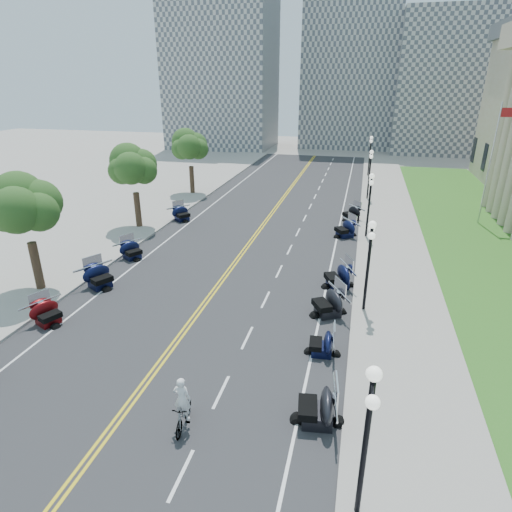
# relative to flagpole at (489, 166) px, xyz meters

# --- Properties ---
(ground) EXTENTS (160.00, 160.00, 0.00)m
(ground) POSITION_rel_flagpole_xyz_m (-18.00, -22.00, -5.00)
(ground) COLOR gray
(road) EXTENTS (16.00, 90.00, 0.01)m
(road) POSITION_rel_flagpole_xyz_m (-18.00, -12.00, -5.00)
(road) COLOR #333335
(road) RESTS_ON ground
(centerline_yellow_a) EXTENTS (0.12, 90.00, 0.00)m
(centerline_yellow_a) POSITION_rel_flagpole_xyz_m (-18.12, -12.00, -4.99)
(centerline_yellow_a) COLOR yellow
(centerline_yellow_a) RESTS_ON road
(centerline_yellow_b) EXTENTS (0.12, 90.00, 0.00)m
(centerline_yellow_b) POSITION_rel_flagpole_xyz_m (-17.88, -12.00, -4.99)
(centerline_yellow_b) COLOR yellow
(centerline_yellow_b) RESTS_ON road
(edge_line_north) EXTENTS (0.12, 90.00, 0.00)m
(edge_line_north) POSITION_rel_flagpole_xyz_m (-11.60, -12.00, -4.99)
(edge_line_north) COLOR white
(edge_line_north) RESTS_ON road
(edge_line_south) EXTENTS (0.12, 90.00, 0.00)m
(edge_line_south) POSITION_rel_flagpole_xyz_m (-24.40, -12.00, -4.99)
(edge_line_south) COLOR white
(edge_line_south) RESTS_ON road
(lane_dash_4) EXTENTS (0.12, 2.00, 0.00)m
(lane_dash_4) POSITION_rel_flagpole_xyz_m (-14.80, -30.00, -4.99)
(lane_dash_4) COLOR white
(lane_dash_4) RESTS_ON road
(lane_dash_5) EXTENTS (0.12, 2.00, 0.00)m
(lane_dash_5) POSITION_rel_flagpole_xyz_m (-14.80, -26.00, -4.99)
(lane_dash_5) COLOR white
(lane_dash_5) RESTS_ON road
(lane_dash_6) EXTENTS (0.12, 2.00, 0.00)m
(lane_dash_6) POSITION_rel_flagpole_xyz_m (-14.80, -22.00, -4.99)
(lane_dash_6) COLOR white
(lane_dash_6) RESTS_ON road
(lane_dash_7) EXTENTS (0.12, 2.00, 0.00)m
(lane_dash_7) POSITION_rel_flagpole_xyz_m (-14.80, -18.00, -4.99)
(lane_dash_7) COLOR white
(lane_dash_7) RESTS_ON road
(lane_dash_8) EXTENTS (0.12, 2.00, 0.00)m
(lane_dash_8) POSITION_rel_flagpole_xyz_m (-14.80, -14.00, -4.99)
(lane_dash_8) COLOR white
(lane_dash_8) RESTS_ON road
(lane_dash_9) EXTENTS (0.12, 2.00, 0.00)m
(lane_dash_9) POSITION_rel_flagpole_xyz_m (-14.80, -10.00, -4.99)
(lane_dash_9) COLOR white
(lane_dash_9) RESTS_ON road
(lane_dash_10) EXTENTS (0.12, 2.00, 0.00)m
(lane_dash_10) POSITION_rel_flagpole_xyz_m (-14.80, -6.00, -4.99)
(lane_dash_10) COLOR white
(lane_dash_10) RESTS_ON road
(lane_dash_11) EXTENTS (0.12, 2.00, 0.00)m
(lane_dash_11) POSITION_rel_flagpole_xyz_m (-14.80, -2.00, -4.99)
(lane_dash_11) COLOR white
(lane_dash_11) RESTS_ON road
(lane_dash_12) EXTENTS (0.12, 2.00, 0.00)m
(lane_dash_12) POSITION_rel_flagpole_xyz_m (-14.80, 2.00, -4.99)
(lane_dash_12) COLOR white
(lane_dash_12) RESTS_ON road
(lane_dash_13) EXTENTS (0.12, 2.00, 0.00)m
(lane_dash_13) POSITION_rel_flagpole_xyz_m (-14.80, 6.00, -4.99)
(lane_dash_13) COLOR white
(lane_dash_13) RESTS_ON road
(lane_dash_14) EXTENTS (0.12, 2.00, 0.00)m
(lane_dash_14) POSITION_rel_flagpole_xyz_m (-14.80, 10.00, -4.99)
(lane_dash_14) COLOR white
(lane_dash_14) RESTS_ON road
(lane_dash_15) EXTENTS (0.12, 2.00, 0.00)m
(lane_dash_15) POSITION_rel_flagpole_xyz_m (-14.80, 14.00, -4.99)
(lane_dash_15) COLOR white
(lane_dash_15) RESTS_ON road
(lane_dash_16) EXTENTS (0.12, 2.00, 0.00)m
(lane_dash_16) POSITION_rel_flagpole_xyz_m (-14.80, 18.00, -4.99)
(lane_dash_16) COLOR white
(lane_dash_16) RESTS_ON road
(lane_dash_17) EXTENTS (0.12, 2.00, 0.00)m
(lane_dash_17) POSITION_rel_flagpole_xyz_m (-14.80, 22.00, -4.99)
(lane_dash_17) COLOR white
(lane_dash_17) RESTS_ON road
(lane_dash_18) EXTENTS (0.12, 2.00, 0.00)m
(lane_dash_18) POSITION_rel_flagpole_xyz_m (-14.80, 26.00, -4.99)
(lane_dash_18) COLOR white
(lane_dash_18) RESTS_ON road
(lane_dash_19) EXTENTS (0.12, 2.00, 0.00)m
(lane_dash_19) POSITION_rel_flagpole_xyz_m (-14.80, 30.00, -4.99)
(lane_dash_19) COLOR white
(lane_dash_19) RESTS_ON road
(sidewalk_north) EXTENTS (5.00, 90.00, 0.15)m
(sidewalk_north) POSITION_rel_flagpole_xyz_m (-7.50, -12.00, -4.92)
(sidewalk_north) COLOR #9E9991
(sidewalk_north) RESTS_ON ground
(sidewalk_south) EXTENTS (5.00, 90.00, 0.15)m
(sidewalk_south) POSITION_rel_flagpole_xyz_m (-28.50, -12.00, -4.92)
(sidewalk_south) COLOR #9E9991
(sidewalk_south) RESTS_ON ground
(lawn) EXTENTS (9.00, 60.00, 0.10)m
(lawn) POSITION_rel_flagpole_xyz_m (-0.50, -4.00, -4.95)
(lawn) COLOR #356023
(lawn) RESTS_ON ground
(distant_block_a) EXTENTS (18.00, 14.00, 26.00)m
(distant_block_a) POSITION_rel_flagpole_xyz_m (-36.00, 40.00, 8.00)
(distant_block_a) COLOR gray
(distant_block_a) RESTS_ON ground
(distant_block_b) EXTENTS (16.00, 12.00, 30.00)m
(distant_block_b) POSITION_rel_flagpole_xyz_m (-14.00, 46.00, 10.00)
(distant_block_b) COLOR gray
(distant_block_b) RESTS_ON ground
(distant_block_c) EXTENTS (20.00, 14.00, 22.00)m
(distant_block_c) POSITION_rel_flagpole_xyz_m (4.00, 43.00, 6.00)
(distant_block_c) COLOR gray
(distant_block_c) RESTS_ON ground
(street_lamp_1) EXTENTS (0.50, 1.20, 4.90)m
(street_lamp_1) POSITION_rel_flagpole_xyz_m (-9.40, -30.00, -2.40)
(street_lamp_1) COLOR black
(street_lamp_1) RESTS_ON sidewalk_north
(street_lamp_2) EXTENTS (0.50, 1.20, 4.90)m
(street_lamp_2) POSITION_rel_flagpole_xyz_m (-9.40, -18.00, -2.40)
(street_lamp_2) COLOR black
(street_lamp_2) RESTS_ON sidewalk_north
(street_lamp_3) EXTENTS (0.50, 1.20, 4.90)m
(street_lamp_3) POSITION_rel_flagpole_xyz_m (-9.40, -6.00, -2.40)
(street_lamp_3) COLOR black
(street_lamp_3) RESTS_ON sidewalk_north
(street_lamp_4) EXTENTS (0.50, 1.20, 4.90)m
(street_lamp_4) POSITION_rel_flagpole_xyz_m (-9.40, 6.00, -2.40)
(street_lamp_4) COLOR black
(street_lamp_4) RESTS_ON sidewalk_north
(street_lamp_5) EXTENTS (0.50, 1.20, 4.90)m
(street_lamp_5) POSITION_rel_flagpole_xyz_m (-9.40, 18.00, -2.40)
(street_lamp_5) COLOR black
(street_lamp_5) RESTS_ON sidewalk_north
(flagpole) EXTENTS (1.10, 0.20, 10.00)m
(flagpole) POSITION_rel_flagpole_xyz_m (0.00, 0.00, 0.00)
(flagpole) COLOR silver
(flagpole) RESTS_ON ground
(tree_2) EXTENTS (4.80, 4.80, 9.20)m
(tree_2) POSITION_rel_flagpole_xyz_m (-28.00, -20.00, -0.25)
(tree_2) COLOR #235619
(tree_2) RESTS_ON sidewalk_south
(tree_3) EXTENTS (4.80, 4.80, 9.20)m
(tree_3) POSITION_rel_flagpole_xyz_m (-28.00, -8.00, -0.25)
(tree_3) COLOR #235619
(tree_3) RESTS_ON sidewalk_south
(tree_4) EXTENTS (4.80, 4.80, 9.20)m
(tree_4) POSITION_rel_flagpole_xyz_m (-28.00, 4.00, -0.25)
(tree_4) COLOR #235619
(tree_4) RESTS_ON sidewalk_south
(motorcycle_n_4) EXTENTS (2.42, 2.42, 1.51)m
(motorcycle_n_4) POSITION_rel_flagpole_xyz_m (-10.92, -26.69, -4.24)
(motorcycle_n_4) COLOR black
(motorcycle_n_4) RESTS_ON road
(motorcycle_n_5) EXTENTS (1.90, 1.90, 1.24)m
(motorcycle_n_5) POSITION_rel_flagpole_xyz_m (-11.19, -22.43, -4.38)
(motorcycle_n_5) COLOR black
(motorcycle_n_5) RESTS_ON road
(motorcycle_n_6) EXTENTS (3.03, 3.03, 1.55)m
(motorcycle_n_6) POSITION_rel_flagpole_xyz_m (-11.24, -18.82, -4.22)
(motorcycle_n_6) COLOR black
(motorcycle_n_6) RESTS_ON road
(motorcycle_n_7) EXTENTS (2.91, 2.91, 1.54)m
(motorcycle_n_7) POSITION_rel_flagpole_xyz_m (-10.96, -15.35, -4.23)
(motorcycle_n_7) COLOR black
(motorcycle_n_7) RESTS_ON road
(motorcycle_n_9) EXTENTS (2.92, 2.92, 1.47)m
(motorcycle_n_9) POSITION_rel_flagpole_xyz_m (-11.04, -6.16, -4.27)
(motorcycle_n_9) COLOR black
(motorcycle_n_9) RESTS_ON road
(motorcycle_n_10) EXTENTS (2.78, 2.78, 1.38)m
(motorcycle_n_10) POSITION_rel_flagpole_xyz_m (-10.72, -1.62, -4.31)
(motorcycle_n_10) COLOR black
(motorcycle_n_10) RESTS_ON road
(motorcycle_s_5) EXTENTS (2.51, 2.51, 1.33)m
(motorcycle_s_5) POSITION_rel_flagpole_xyz_m (-24.99, -23.17, -4.34)
(motorcycle_s_5) COLOR #590A0C
(motorcycle_s_5) RESTS_ON road
(motorcycle_s_6) EXTENTS (2.92, 2.92, 1.50)m
(motorcycle_s_6) POSITION_rel_flagpole_xyz_m (-24.80, -18.82, -4.25)
(motorcycle_s_6) COLOR black
(motorcycle_s_6) RESTS_ON road
(motorcycle_s_7) EXTENTS (2.63, 2.63, 1.33)m
(motorcycle_s_7) POSITION_rel_flagpole_xyz_m (-25.17, -14.32, -4.33)
(motorcycle_s_7) COLOR black
(motorcycle_s_7) RESTS_ON road
(motorcycle_s_9) EXTENTS (2.79, 2.79, 1.39)m
(motorcycle_s_9) POSITION_rel_flagpole_xyz_m (-25.27, -5.34, -4.31)
(motorcycle_s_9) COLOR black
(motorcycle_s_9) RESTS_ON road
(bicycle) EXTENTS (0.72, 1.88, 1.10)m
(bicycle) POSITION_rel_flagpole_xyz_m (-15.52, -28.05, -4.45)
(bicycle) COLOR #A51414
(bicycle) RESTS_ON road
(cyclist_rider) EXTENTS (0.64, 0.42, 1.75)m
(cyclist_rider) POSITION_rel_flagpole_xyz_m (-15.52, -28.05, -3.02)
(cyclist_rider) COLOR white
(cyclist_rider) RESTS_ON bicycle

